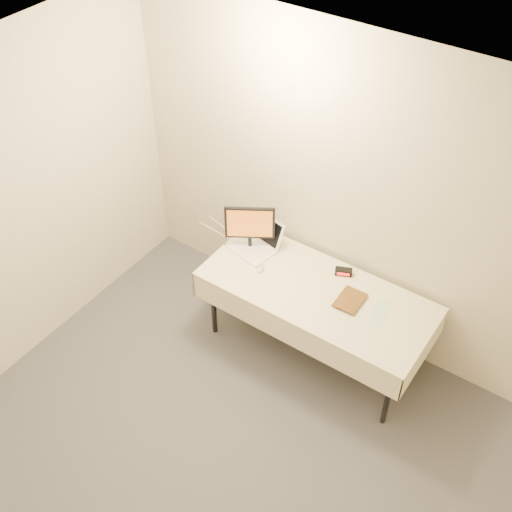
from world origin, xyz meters
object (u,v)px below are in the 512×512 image
Objects in this scene: table at (316,296)px; laptop at (257,241)px; monitor at (250,225)px; book at (340,285)px.

laptop reaches higher than table.
laptop is at bearing 15.30° from monitor.
laptop is 0.20m from monitor.
table is at bearing -169.55° from book.
monitor is at bearing 170.81° from table.
book is (0.90, -0.08, -0.12)m from monitor.
monitor is 0.91m from book.
monitor is at bearing 173.42° from book.
laptop is at bearing 170.26° from book.
book reaches higher than table.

